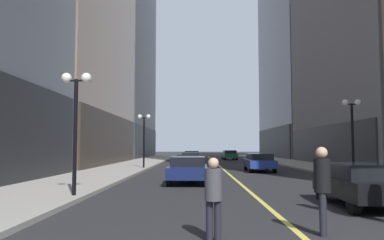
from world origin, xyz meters
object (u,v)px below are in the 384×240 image
(car_black, at_px, (361,183))
(car_silver, at_px, (191,159))
(car_navy, at_px, (188,169))
(pedestrian_with_orange_bag, at_px, (213,193))
(car_blue, at_px, (259,162))
(street_lamp_right_mid, at_px, (352,121))
(pedestrian_in_black_coat, at_px, (322,183))
(car_yellow, at_px, (192,156))
(street_lamp_left_far, at_px, (144,129))
(street_lamp_left_near, at_px, (76,106))
(car_green, at_px, (229,155))

(car_black, distance_m, car_silver, 24.02)
(car_navy, relative_size, pedestrian_with_orange_bag, 2.61)
(car_black, distance_m, car_blue, 16.51)
(street_lamp_right_mid, bearing_deg, pedestrian_in_black_coat, -114.67)
(car_yellow, relative_size, pedestrian_in_black_coat, 2.31)
(pedestrian_in_black_coat, distance_m, street_lamp_left_far, 23.68)
(pedestrian_with_orange_bag, xyz_separation_m, street_lamp_left_far, (-4.57, 23.08, 2.32))
(pedestrian_with_orange_bag, bearing_deg, car_navy, 93.70)
(pedestrian_in_black_coat, bearing_deg, pedestrian_with_orange_bag, -167.23)
(pedestrian_with_orange_bag, distance_m, street_lamp_right_mid, 15.95)
(street_lamp_left_near, bearing_deg, pedestrian_with_orange_bag, -51.57)
(pedestrian_in_black_coat, relative_size, street_lamp_left_far, 0.41)
(street_lamp_right_mid, bearing_deg, car_black, -111.06)
(street_lamp_left_near, bearing_deg, car_blue, 59.44)
(car_silver, bearing_deg, car_black, -76.62)
(car_silver, bearing_deg, pedestrian_in_black_coat, -83.39)
(car_silver, xyz_separation_m, street_lamp_left_far, (-3.71, -4.57, 2.54))
(car_blue, xyz_separation_m, street_lamp_right_mid, (3.93, -7.32, 2.54))
(car_green, relative_size, pedestrian_with_orange_bag, 2.87)
(car_blue, xyz_separation_m, car_green, (-0.06, 24.80, -0.00))
(car_black, distance_m, pedestrian_with_orange_bag, 6.36)
(car_green, distance_m, street_lamp_left_far, 24.30)
(car_blue, relative_size, car_green, 1.04)
(pedestrian_with_orange_bag, distance_m, street_lamp_left_near, 7.72)
(car_navy, bearing_deg, pedestrian_with_orange_bag, -86.30)
(car_silver, bearing_deg, street_lamp_left_far, -129.02)
(street_lamp_left_near, height_order, street_lamp_left_far, same)
(car_silver, distance_m, pedestrian_in_black_coat, 27.32)
(car_black, height_order, car_silver, same)
(car_blue, xyz_separation_m, car_yellow, (-5.21, 16.93, -0.00))
(car_yellow, bearing_deg, street_lamp_left_near, -96.54)
(car_navy, distance_m, street_lamp_left_far, 12.32)
(car_black, height_order, street_lamp_left_near, street_lamp_left_near)
(pedestrian_in_black_coat, bearing_deg, car_blue, 84.31)
(car_yellow, xyz_separation_m, car_green, (5.14, 7.87, 0.00))
(car_silver, bearing_deg, car_green, 74.13)
(car_yellow, height_order, street_lamp_right_mid, street_lamp_right_mid)
(car_black, relative_size, car_yellow, 0.97)
(car_blue, bearing_deg, car_navy, -118.92)
(pedestrian_in_black_coat, xyz_separation_m, street_lamp_left_far, (-6.85, 22.56, 2.19))
(car_yellow, height_order, street_lamp_left_far, street_lamp_left_far)
(car_navy, bearing_deg, car_green, 81.64)
(street_lamp_left_far, bearing_deg, car_navy, -71.53)
(car_black, bearing_deg, pedestrian_with_orange_bag, -137.59)
(car_black, xyz_separation_m, car_yellow, (-5.60, 33.44, 0.00))
(car_silver, xyz_separation_m, street_lamp_left_near, (-3.71, -21.89, 2.54))
(car_black, distance_m, street_lamp_left_near, 9.72)
(car_silver, xyz_separation_m, pedestrian_in_black_coat, (3.14, -27.14, 0.35))
(pedestrian_in_black_coat, bearing_deg, car_yellow, 94.90)
(car_green, distance_m, pedestrian_in_black_coat, 45.11)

